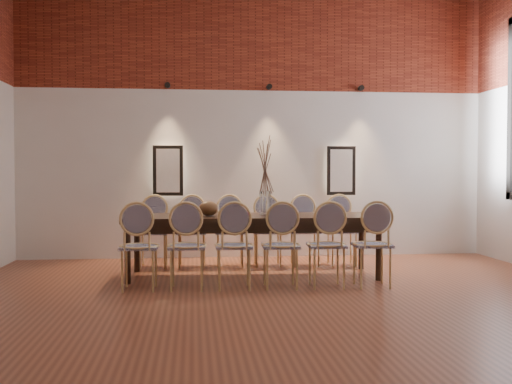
{
  "coord_description": "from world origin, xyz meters",
  "views": [
    {
      "loc": [
        -0.93,
        -5.46,
        1.29
      ],
      "look_at": [
        -0.21,
        1.45,
        1.05
      ],
      "focal_mm": 42.0,
      "sensor_mm": 36.0,
      "label": 1
    }
  ],
  "objects": [
    {
      "name": "spot_fixture_mid",
      "position": [
        0.2,
        3.42,
        2.55
      ],
      "size": [
        0.08,
        0.1,
        0.08
      ],
      "primitive_type": "cylinder",
      "rotation": [
        1.57,
        0.0,
        0.0
      ],
      "color": "black",
      "rests_on": "wall_back"
    },
    {
      "name": "brick_band_back",
      "position": [
        0.0,
        3.48,
        3.25
      ],
      "size": [
        7.0,
        0.02,
        1.5
      ],
      "primitive_type": "cube",
      "color": "maroon",
      "rests_on": "ground"
    },
    {
      "name": "chair_far_a",
      "position": [
        -1.47,
        2.67,
        0.47
      ],
      "size": [
        0.45,
        0.45,
        0.94
      ],
      "primitive_type": null,
      "rotation": [
        0.0,
        0.0,
        3.11
      ],
      "color": "#E5C580",
      "rests_on": "floor"
    },
    {
      "name": "bowl",
      "position": [
        -0.75,
        1.82,
        0.84
      ],
      "size": [
        0.24,
        0.24,
        0.18
      ],
      "primitive_type": "ellipsoid",
      "color": "brown",
      "rests_on": "dining_table"
    },
    {
      "name": "chair_near_e",
      "position": [
        0.54,
        1.05,
        0.47
      ],
      "size": [
        0.45,
        0.45,
        0.94
      ],
      "primitive_type": null,
      "rotation": [
        0.0,
        0.0,
        -0.03
      ],
      "color": "#E5C580",
      "rests_on": "floor"
    },
    {
      "name": "chair_near_b",
      "position": [
        -1.0,
        1.1,
        0.47
      ],
      "size": [
        0.45,
        0.45,
        0.94
      ],
      "primitive_type": null,
      "rotation": [
        0.0,
        0.0,
        -0.03
      ],
      "color": "#E5C580",
      "rests_on": "floor"
    },
    {
      "name": "chair_near_f",
      "position": [
        1.06,
        1.03,
        0.47
      ],
      "size": [
        0.45,
        0.45,
        0.94
      ],
      "primitive_type": null,
      "rotation": [
        0.0,
        0.0,
        -0.03
      ],
      "color": "#E5C580",
      "rests_on": "floor"
    },
    {
      "name": "chair_near_a",
      "position": [
        -1.52,
        1.11,
        0.47
      ],
      "size": [
        0.45,
        0.45,
        0.94
      ],
      "primitive_type": null,
      "rotation": [
        0.0,
        0.0,
        -0.03
      ],
      "color": "#E5C580",
      "rests_on": "floor"
    },
    {
      "name": "chair_far_b",
      "position": [
        -0.95,
        2.65,
        0.47
      ],
      "size": [
        0.45,
        0.45,
        0.94
      ],
      "primitive_type": null,
      "rotation": [
        0.0,
        0.0,
        3.11
      ],
      "color": "#E5C580",
      "rests_on": "floor"
    },
    {
      "name": "chair_far_d",
      "position": [
        0.08,
        2.62,
        0.47
      ],
      "size": [
        0.45,
        0.45,
        0.94
      ],
      "primitive_type": null,
      "rotation": [
        0.0,
        0.0,
        3.11
      ],
      "color": "#E5C580",
      "rests_on": "floor"
    },
    {
      "name": "book",
      "position": [
        -0.36,
        1.92,
        0.77
      ],
      "size": [
        0.27,
        0.19,
        0.03
      ],
      "primitive_type": "cube",
      "rotation": [
        0.0,
        0.0,
        -0.03
      ],
      "color": "#922482",
      "rests_on": "dining_table"
    },
    {
      "name": "dried_branches",
      "position": [
        -0.05,
        1.84,
        1.35
      ],
      "size": [
        0.5,
        0.5,
        0.7
      ],
      "primitive_type": null,
      "color": "brown",
      "rests_on": "vase"
    },
    {
      "name": "chair_far_c",
      "position": [
        -0.44,
        2.63,
        0.47
      ],
      "size": [
        0.45,
        0.45,
        0.94
      ],
      "primitive_type": null,
      "rotation": [
        0.0,
        0.0,
        3.11
      ],
      "color": "#E5C580",
      "rests_on": "floor"
    },
    {
      "name": "spot_fixture_right",
      "position": [
        1.6,
        3.42,
        2.55
      ],
      "size": [
        0.08,
        0.1,
        0.08
      ],
      "primitive_type": "cylinder",
      "rotation": [
        1.57,
        0.0,
        0.0
      ],
      "color": "black",
      "rests_on": "wall_back"
    },
    {
      "name": "chair_near_c",
      "position": [
        -0.49,
        1.08,
        0.47
      ],
      "size": [
        0.45,
        0.45,
        0.94
      ],
      "primitive_type": null,
      "rotation": [
        0.0,
        0.0,
        -0.03
      ],
      "color": "#E5C580",
      "rests_on": "floor"
    },
    {
      "name": "spot_fixture_left",
      "position": [
        -1.3,
        3.42,
        2.55
      ],
      "size": [
        0.08,
        0.1,
        0.08
      ],
      "primitive_type": "cylinder",
      "rotation": [
        1.57,
        0.0,
        0.0
      ],
      "color": "black",
      "rests_on": "wall_back"
    },
    {
      "name": "vase",
      "position": [
        -0.05,
        1.84,
        0.9
      ],
      "size": [
        0.14,
        0.14,
        0.3
      ],
      "primitive_type": "cylinder",
      "color": "silver",
      "rests_on": "dining_table"
    },
    {
      "name": "floor",
      "position": [
        0.0,
        0.0,
        -0.01
      ],
      "size": [
        7.0,
        7.0,
        0.02
      ],
      "primitive_type": "cube",
      "color": "#965135",
      "rests_on": "ground"
    },
    {
      "name": "niche_left",
      "position": [
        -1.3,
        3.45,
        1.3
      ],
      "size": [
        0.36,
        0.06,
        0.66
      ],
      "primitive_type": "cube",
      "color": "#FFEAC6",
      "rests_on": "wall_back"
    },
    {
      "name": "niche_right",
      "position": [
        1.3,
        3.45,
        1.3
      ],
      "size": [
        0.36,
        0.06,
        0.66
      ],
      "primitive_type": "cube",
      "color": "#FFEAC6",
      "rests_on": "wall_back"
    },
    {
      "name": "dining_table",
      "position": [
        -0.21,
        1.85,
        0.38
      ],
      "size": [
        3.12,
        1.09,
        0.75
      ],
      "primitive_type": "cube",
      "rotation": [
        0.0,
        0.0,
        -0.03
      ],
      "color": "black",
      "rests_on": "floor"
    },
    {
      "name": "chair_far_e",
      "position": [
        0.59,
        2.6,
        0.47
      ],
      "size": [
        0.45,
        0.45,
        0.94
      ],
      "primitive_type": null,
      "rotation": [
        0.0,
        0.0,
        3.11
      ],
      "color": "#E5C580",
      "rests_on": "floor"
    },
    {
      "name": "chair_far_f",
      "position": [
        1.11,
        2.58,
        0.47
      ],
      "size": [
        0.45,
        0.45,
        0.94
      ],
      "primitive_type": null,
      "rotation": [
        0.0,
        0.0,
        3.11
      ],
      "color": "#E5C580",
      "rests_on": "floor"
    },
    {
      "name": "wall_back",
      "position": [
        0.0,
        3.55,
        2.0
      ],
      "size": [
        7.0,
        0.1,
        4.0
      ],
      "primitive_type": "cube",
      "color": "silver",
      "rests_on": "ground"
    },
    {
      "name": "chair_near_d",
      "position": [
        0.03,
        1.06,
        0.47
      ],
      "size": [
        0.45,
        0.45,
        0.94
      ],
      "primitive_type": null,
      "rotation": [
        0.0,
        0.0,
        -0.03
      ],
      "color": "#E5C580",
      "rests_on": "floor"
    }
  ]
}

